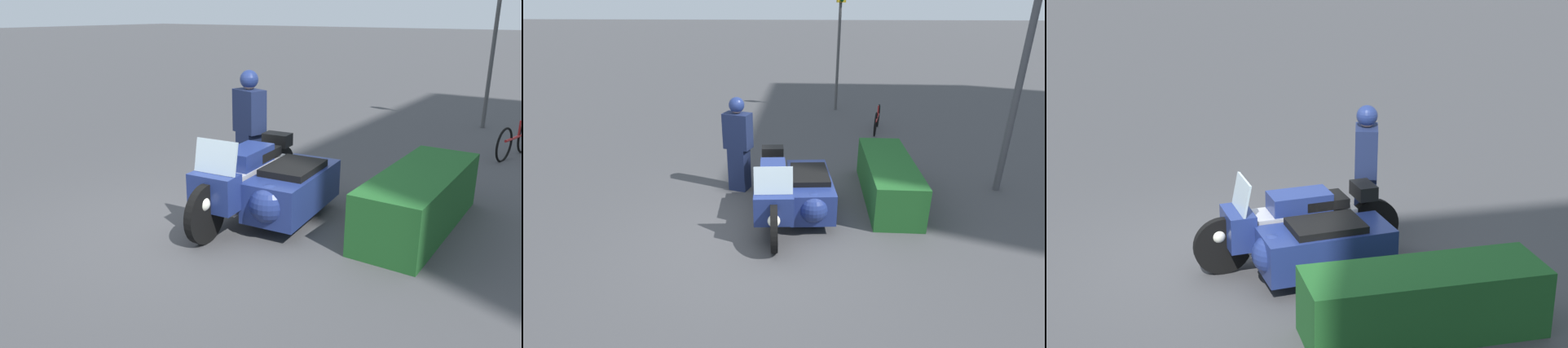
% 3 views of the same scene
% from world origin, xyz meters
% --- Properties ---
extents(ground_plane, '(160.00, 160.00, 0.00)m').
position_xyz_m(ground_plane, '(0.00, 0.00, 0.00)').
color(ground_plane, '#424244').
extents(police_motorcycle, '(2.65, 1.29, 1.18)m').
position_xyz_m(police_motorcycle, '(-0.79, 0.61, 0.48)').
color(police_motorcycle, black).
rests_on(police_motorcycle, ground).
extents(officer_rider, '(0.42, 0.55, 1.77)m').
position_xyz_m(officer_rider, '(-1.86, -0.46, 0.93)').
color(officer_rider, '#192347').
rests_on(officer_rider, ground).
extents(hedge_bush_curbside, '(2.52, 0.81, 0.73)m').
position_xyz_m(hedge_bush_curbside, '(-1.63, 2.27, 0.37)').
color(hedge_bush_curbside, '#1E5623').
rests_on(hedge_bush_curbside, ground).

